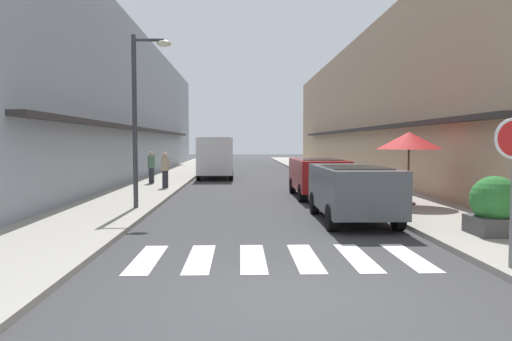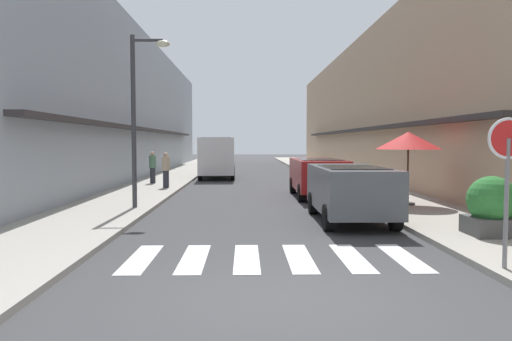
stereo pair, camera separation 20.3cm
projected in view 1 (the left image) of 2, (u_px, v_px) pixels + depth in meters
The scene contains 14 objects.
ground_plane at pixel (252, 180), 27.12m from camera, with size 113.69×113.69×0.00m, color #38383A.
sidewalk_left at pixel (167, 179), 26.95m from camera, with size 2.92×72.35×0.12m, color #9E998E.
sidewalk_right at pixel (337, 178), 27.27m from camera, with size 2.92×72.35×0.12m, color #9E998E.
building_row_left at pixel (102, 106), 28.16m from camera, with size 5.50×48.51×8.43m.
building_row_right at pixel (398, 108), 28.75m from camera, with size 5.50×48.51×8.31m.
crosswalk at pixel (279, 258), 8.73m from camera, with size 5.20×2.20×0.01m.
parked_car_near at pixel (353, 187), 12.74m from camera, with size 1.84×4.17×1.47m.
parked_car_mid at pixel (318, 173), 18.43m from camera, with size 1.82×4.38×1.47m.
delivery_van at pixel (216, 154), 28.21m from camera, with size 2.11×5.44×2.37m.
street_lamp at pixel (141, 102), 14.51m from camera, with size 1.19×0.28×5.18m.
cafe_umbrella at pixel (409, 141), 15.32m from camera, with size 2.04×2.04×2.31m.
planter_corner at pixel (495, 206), 10.35m from camera, with size 1.03×1.03×1.26m.
pedestrian_walking_near at pixel (165, 169), 21.00m from camera, with size 0.34×0.34×1.54m.
pedestrian_walking_far at pixel (151, 167), 23.28m from camera, with size 0.34×0.34×1.54m.
Camera 1 is at (-0.71, -6.36, 2.10)m, focal length 33.94 mm.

